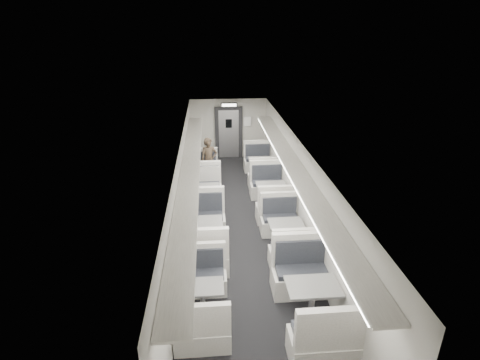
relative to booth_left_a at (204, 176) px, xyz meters
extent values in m
cube|color=black|center=(1.00, -3.14, -0.41)|extent=(3.00, 12.00, 0.12)
cube|color=white|center=(1.00, -3.14, 2.11)|extent=(3.00, 12.00, 0.12)
cube|color=beige|center=(1.00, 2.92, 0.85)|extent=(3.00, 0.12, 2.40)
cube|color=beige|center=(-0.56, -3.14, 0.85)|extent=(0.12, 12.00, 2.40)
cube|color=beige|center=(2.56, -3.14, 0.85)|extent=(0.12, 12.00, 2.40)
cube|color=silver|center=(0.00, -0.72, -0.15)|extent=(0.97, 0.54, 0.41)
cube|color=black|center=(0.00, -0.69, 0.11)|extent=(0.86, 0.43, 0.09)
cube|color=silver|center=(0.00, -0.91, 0.38)|extent=(0.97, 0.11, 0.64)
cube|color=silver|center=(0.00, 0.72, -0.15)|extent=(0.97, 0.54, 0.41)
cube|color=black|center=(0.00, 0.69, 0.11)|extent=(0.86, 0.43, 0.09)
cube|color=silver|center=(0.00, 0.91, 0.38)|extent=(0.97, 0.11, 0.64)
cylinder|color=silver|center=(0.00, 0.00, -0.04)|extent=(0.09, 0.09, 0.63)
cylinder|color=silver|center=(0.00, 0.00, -0.34)|extent=(0.33, 0.33, 0.03)
cube|color=slate|center=(0.00, 0.00, 0.32)|extent=(0.81, 0.55, 0.04)
cube|color=silver|center=(0.00, -2.66, -0.12)|extent=(1.09, 0.61, 0.46)
cube|color=black|center=(0.00, -2.63, 0.16)|extent=(0.97, 0.48, 0.10)
cube|color=silver|center=(0.00, -2.88, 0.47)|extent=(1.09, 0.12, 0.72)
cube|color=silver|center=(0.00, -1.05, -0.12)|extent=(1.09, 0.61, 0.46)
cube|color=black|center=(0.00, -1.08, 0.16)|extent=(0.97, 0.48, 0.10)
cube|color=silver|center=(0.00, -0.83, 0.47)|extent=(1.09, 0.12, 0.72)
cylinder|color=silver|center=(0.00, -1.85, 0.00)|extent=(0.10, 0.10, 0.71)
cylinder|color=silver|center=(0.00, -1.85, -0.34)|extent=(0.37, 0.37, 0.03)
cube|color=slate|center=(0.00, -1.85, 0.40)|extent=(0.91, 0.62, 0.04)
cube|color=silver|center=(0.00, -4.78, -0.11)|extent=(1.13, 0.63, 0.48)
cube|color=black|center=(0.00, -4.74, 0.18)|extent=(1.00, 0.50, 0.11)
cube|color=silver|center=(0.00, -5.01, 0.50)|extent=(1.13, 0.13, 0.75)
cube|color=silver|center=(0.00, -3.11, -0.11)|extent=(1.13, 0.63, 0.48)
cube|color=black|center=(0.00, -3.14, 0.18)|extent=(1.00, 0.50, 0.11)
cube|color=silver|center=(0.00, -2.88, 0.50)|extent=(1.13, 0.13, 0.75)
cylinder|color=silver|center=(0.00, -3.94, 0.01)|extent=(0.11, 0.11, 0.74)
cylinder|color=silver|center=(0.00, -3.94, -0.34)|extent=(0.38, 0.38, 0.03)
cube|color=slate|center=(0.00, -3.94, 0.43)|extent=(0.94, 0.64, 0.04)
cube|color=silver|center=(0.00, -6.87, -0.15)|extent=(0.97, 0.54, 0.41)
cube|color=black|center=(0.00, -6.85, 0.10)|extent=(0.86, 0.43, 0.09)
cube|color=silver|center=(0.00, -7.07, 0.38)|extent=(0.97, 0.11, 0.64)
cube|color=silver|center=(0.00, -5.45, -0.15)|extent=(0.97, 0.54, 0.41)
cube|color=black|center=(0.00, -5.48, 0.10)|extent=(0.86, 0.43, 0.09)
cube|color=silver|center=(0.00, -5.25, 0.38)|extent=(0.97, 0.11, 0.64)
cylinder|color=silver|center=(0.00, -6.16, -0.04)|extent=(0.09, 0.09, 0.63)
cylinder|color=silver|center=(0.00, -6.16, -0.34)|extent=(0.33, 0.33, 0.03)
cube|color=slate|center=(0.00, -6.16, 0.31)|extent=(0.80, 0.55, 0.04)
cube|color=silver|center=(2.00, -0.26, -0.13)|extent=(1.03, 0.57, 0.44)
cube|color=black|center=(2.00, -0.23, 0.13)|extent=(0.91, 0.46, 0.10)
cube|color=silver|center=(2.00, -0.47, 0.43)|extent=(1.03, 0.12, 0.68)
cube|color=silver|center=(2.00, 1.25, -0.13)|extent=(1.03, 0.57, 0.44)
cube|color=black|center=(2.00, 1.22, 0.13)|extent=(0.91, 0.46, 0.10)
cube|color=silver|center=(2.00, 1.46, 0.43)|extent=(1.03, 0.12, 0.68)
cylinder|color=silver|center=(2.00, 0.50, -0.02)|extent=(0.10, 0.10, 0.67)
cylinder|color=silver|center=(2.00, 0.50, -0.34)|extent=(0.35, 0.35, 0.03)
cube|color=slate|center=(2.00, 0.50, 0.36)|extent=(0.86, 0.58, 0.04)
cube|color=silver|center=(2.00, -2.60, -0.13)|extent=(1.07, 0.59, 0.45)
cube|color=black|center=(2.00, -2.57, 0.15)|extent=(0.95, 0.47, 0.10)
cube|color=silver|center=(2.00, -2.81, 0.45)|extent=(1.07, 0.12, 0.70)
cube|color=silver|center=(2.00, -1.03, -0.13)|extent=(1.07, 0.59, 0.45)
cube|color=black|center=(2.00, -1.06, 0.15)|extent=(0.95, 0.47, 0.10)
cube|color=silver|center=(2.00, -0.81, 0.45)|extent=(1.07, 0.12, 0.70)
cylinder|color=silver|center=(2.00, -1.81, -0.01)|extent=(0.10, 0.10, 0.69)
cylinder|color=silver|center=(2.00, -1.81, -0.34)|extent=(0.36, 0.36, 0.03)
cube|color=slate|center=(2.00, -1.81, 0.38)|extent=(0.89, 0.60, 0.04)
cube|color=silver|center=(2.00, -4.75, -0.14)|extent=(1.01, 0.56, 0.43)
cube|color=black|center=(2.00, -4.73, 0.12)|extent=(0.89, 0.45, 0.10)
cube|color=silver|center=(2.00, -4.96, 0.41)|extent=(1.01, 0.11, 0.67)
cube|color=silver|center=(2.00, -3.27, -0.14)|extent=(1.01, 0.56, 0.43)
cube|color=black|center=(2.00, -3.30, 0.12)|extent=(0.89, 0.45, 0.10)
cube|color=silver|center=(2.00, -3.07, 0.41)|extent=(1.01, 0.11, 0.67)
cylinder|color=silver|center=(2.00, -4.01, -0.03)|extent=(0.10, 0.10, 0.66)
cylinder|color=silver|center=(2.00, -4.01, -0.34)|extent=(0.34, 0.34, 0.03)
cube|color=slate|center=(2.00, -4.01, 0.34)|extent=(0.84, 0.57, 0.04)
cube|color=silver|center=(2.00, -7.34, -0.11)|extent=(1.17, 0.65, 0.49)
cube|color=black|center=(2.00, -7.31, 0.20)|extent=(1.03, 0.52, 0.11)
cube|color=silver|center=(2.00, -7.58, 0.53)|extent=(1.17, 0.13, 0.77)
cube|color=silver|center=(2.00, -5.63, -0.11)|extent=(1.17, 0.65, 0.49)
cube|color=black|center=(2.00, -5.66, 0.20)|extent=(1.03, 0.52, 0.11)
cube|color=silver|center=(2.00, -5.39, 0.53)|extent=(1.17, 0.13, 0.77)
cylinder|color=silver|center=(2.00, -6.48, 0.03)|extent=(0.11, 0.11, 0.76)
cylinder|color=silver|center=(2.00, -6.48, -0.34)|extent=(0.40, 0.40, 0.03)
cube|color=slate|center=(2.00, -6.48, 0.45)|extent=(0.97, 0.66, 0.04)
imported|color=black|center=(0.18, 0.30, 0.44)|extent=(0.63, 0.46, 1.59)
cube|color=black|center=(-0.49, 0.26, 1.00)|extent=(0.02, 1.18, 0.84)
cube|color=black|center=(-0.49, -1.94, 1.00)|extent=(0.02, 1.18, 0.84)
cube|color=black|center=(-0.49, -4.14, 1.00)|extent=(0.02, 1.18, 0.84)
cube|color=black|center=(-0.49, -6.34, 1.00)|extent=(0.02, 1.18, 0.84)
cube|color=silver|center=(-0.26, -3.44, 1.57)|extent=(0.46, 10.40, 0.05)
cube|color=white|center=(-0.06, -3.44, 1.52)|extent=(0.05, 10.20, 0.04)
cube|color=silver|center=(2.26, -3.44, 1.57)|extent=(0.46, 10.40, 0.05)
cube|color=white|center=(2.06, -3.44, 1.52)|extent=(0.05, 10.20, 0.04)
cube|color=black|center=(1.00, 2.80, 0.70)|extent=(1.10, 0.10, 2.10)
cube|color=silver|center=(1.00, 2.77, 0.65)|extent=(0.80, 0.05, 1.95)
cube|color=black|center=(1.00, 2.73, 1.10)|extent=(0.25, 0.02, 0.35)
cube|color=black|center=(1.00, 2.31, 1.93)|extent=(0.62, 0.10, 0.16)
cube|color=white|center=(1.00, 2.25, 1.93)|extent=(0.54, 0.02, 0.10)
cube|color=white|center=(1.75, 2.78, 1.15)|extent=(0.32, 0.02, 0.40)
camera|label=1|loc=(0.23, -11.78, 4.84)|focal=28.00mm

